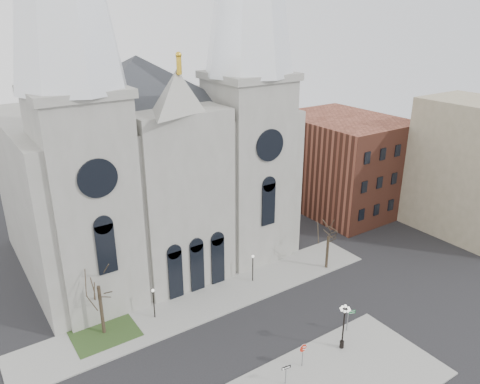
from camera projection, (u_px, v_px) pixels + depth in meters
ground at (273, 361)px, 41.00m from camera, size 160.00×160.00×0.00m
sidewalk_near at (339, 381)px, 38.68m from camera, size 18.00×10.00×0.14m
sidewalk_far at (209, 300)px, 49.45m from camera, size 40.00×6.00×0.14m
grass_patch at (104, 333)px, 44.46m from camera, size 6.00×5.00×0.18m
cathedral at (151, 109)px, 51.87m from camera, size 33.00×26.66×54.00m
bg_building_brick at (341, 163)px, 71.07m from camera, size 14.00×18.00×14.00m
bg_building_tan at (473, 169)px, 62.19m from camera, size 10.00×14.00×18.00m
tree_left at (98, 283)px, 42.46m from camera, size 3.20×3.20×7.50m
tree_right at (329, 234)px, 54.14m from camera, size 3.20×3.20×6.00m
ped_lamp_left at (153, 298)px, 45.87m from camera, size 0.32×0.32×3.26m
ped_lamp_right at (253, 264)px, 52.14m from camera, size 0.32×0.32×3.26m
stop_sign at (303, 350)px, 39.71m from camera, size 0.77×0.35×2.30m
globe_lamp at (344, 321)px, 41.42m from camera, size 1.10×1.10×4.61m
one_way_sign at (286, 371)px, 37.90m from camera, size 0.83×0.18×1.91m
street_name_sign at (349, 318)px, 44.26m from camera, size 0.70×0.32×2.32m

